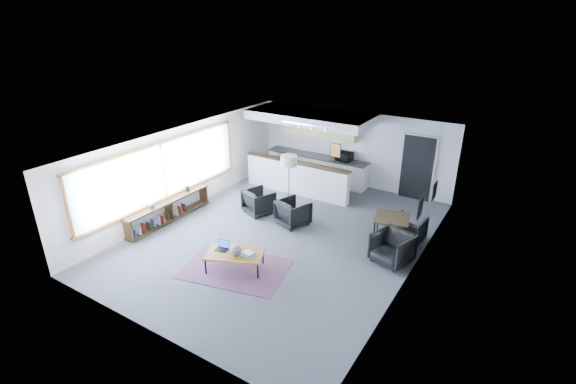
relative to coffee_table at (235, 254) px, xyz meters
The scene contains 21 objects.
room 2.18m from the coffee_table, 87.69° to the left, with size 7.02×9.02×2.62m.
window 3.70m from the coffee_table, 162.21° to the left, with size 0.10×5.95×1.66m.
console 3.35m from the coffee_table, 163.78° to the left, with size 0.35×3.00×0.80m.
kitchenette 5.88m from the coffee_table, 101.12° to the left, with size 4.20×1.96×2.60m.
doorway 6.87m from the coffee_table, 69.62° to the left, with size 1.10×0.12×2.15m.
track_light 4.72m from the coffee_table, 96.94° to the left, with size 1.60×0.07×0.15m.
wall_art_lower 4.43m from the coffee_table, 33.91° to the left, with size 0.03×0.38×0.48m.
wall_art_upper 5.23m from the coffee_table, 46.08° to the left, with size 0.03×0.34×0.44m.
kilim_rug 0.40m from the coffee_table, 93.58° to the left, with size 2.72×2.15×0.01m.
coffee_table is the anchor object (origin of this frame).
laptop 0.37m from the coffee_table, behind, with size 0.33×0.29×0.21m.
ceramic_pot 0.19m from the coffee_table, 32.50° to the right, with size 0.27×0.27×0.27m.
book_stack 0.37m from the coffee_table, 15.02° to the left, with size 0.33×0.28×0.09m.
coaster 0.25m from the coffee_table, 59.25° to the right, with size 0.12×0.12×0.01m.
armchair_left 3.09m from the coffee_table, 114.93° to the left, with size 0.79×0.74×0.81m, color black.
armchair_right 2.70m from the coffee_table, 90.63° to the left, with size 0.80×0.75×0.82m, color black.
floor_lamp 3.78m from the coffee_table, 101.19° to the left, with size 0.52×0.52×1.73m.
dining_table 4.18m from the coffee_table, 49.81° to the left, with size 1.04×1.04×0.73m.
dining_chair_near 3.79m from the coffee_table, 36.61° to the left, with size 0.71×0.67×0.74m, color black.
dining_chair_far 4.61m from the coffee_table, 48.12° to the left, with size 0.66×0.62×0.68m, color black.
microwave 6.18m from the coffee_table, 90.59° to the left, with size 0.55×0.31×0.37m, color black.
Camera 1 is at (5.44, -8.47, 5.60)m, focal length 26.00 mm.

